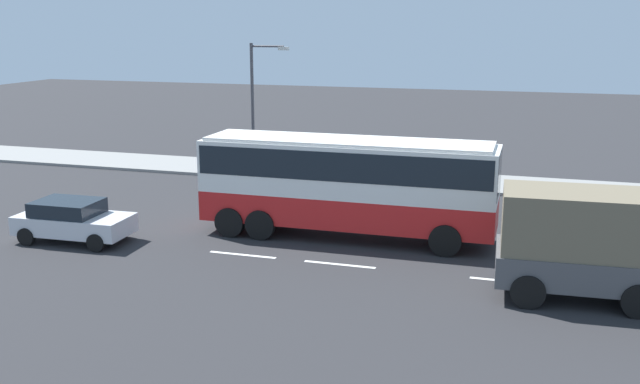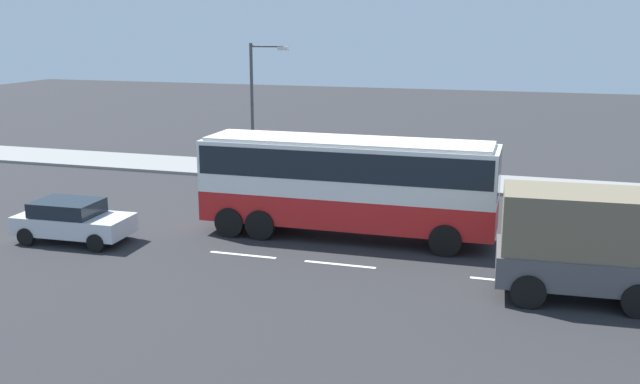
{
  "view_description": "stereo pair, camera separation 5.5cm",
  "coord_description": "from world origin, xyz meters",
  "views": [
    {
      "loc": [
        5.0,
        -24.75,
        7.7
      ],
      "look_at": [
        -2.33,
        -0.78,
        1.74
      ],
      "focal_mm": 40.21,
      "sensor_mm": 36.0,
      "label": 1
    },
    {
      "loc": [
        4.95,
        -24.77,
        7.7
      ],
      "look_at": [
        -2.33,
        -0.78,
        1.74
      ],
      "focal_mm": 40.21,
      "sensor_mm": 36.0,
      "label": 2
    }
  ],
  "objects": [
    {
      "name": "pedestrian_near_curb",
      "position": [
        -2.56,
        9.07,
        1.15
      ],
      "size": [
        0.32,
        0.32,
        1.73
      ],
      "rotation": [
        0.0,
        0.0,
        3.17
      ],
      "color": "#38334C",
      "rests_on": "sidewalk_curb"
    },
    {
      "name": "ground_plane",
      "position": [
        0.0,
        0.0,
        0.0
      ],
      "size": [
        120.0,
        120.0,
        0.0
      ],
      "primitive_type": "plane",
      "color": "#28282B"
    },
    {
      "name": "car_silver_hatch",
      "position": [
        -10.71,
        -3.71,
        0.79
      ],
      "size": [
        4.13,
        2.07,
        1.5
      ],
      "rotation": [
        0.0,
        0.0,
        0.03
      ],
      "color": "silver",
      "rests_on": "ground_plane"
    },
    {
      "name": "lane_centreline",
      "position": [
        -2.67,
        -3.39,
        0.0
      ],
      "size": [
        32.17,
        0.16,
        0.01
      ],
      "color": "white",
      "rests_on": "ground_plane"
    },
    {
      "name": "sidewalk_curb",
      "position": [
        0.0,
        9.83,
        0.07
      ],
      "size": [
        80.0,
        4.0,
        0.15
      ],
      "primitive_type": "cube",
      "color": "gray",
      "rests_on": "ground_plane"
    },
    {
      "name": "coach_bus",
      "position": [
        -1.44,
        -0.36,
        2.24
      ],
      "size": [
        10.68,
        2.69,
        3.63
      ],
      "rotation": [
        0.0,
        0.0,
        0.01
      ],
      "color": "red",
      "rests_on": "ground_plane"
    },
    {
      "name": "street_lamp",
      "position": [
        -8.3,
        8.09,
        3.97
      ],
      "size": [
        2.0,
        0.24,
        6.56
      ],
      "color": "#47474C",
      "rests_on": "sidewalk_curb"
    },
    {
      "name": "cargo_truck",
      "position": [
        7.79,
        -4.08,
        1.65
      ],
      "size": [
        8.03,
        2.95,
        3.11
      ],
      "rotation": [
        0.0,
        0.0,
        0.05
      ],
      "color": "#19592D",
      "rests_on": "ground_plane"
    }
  ]
}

